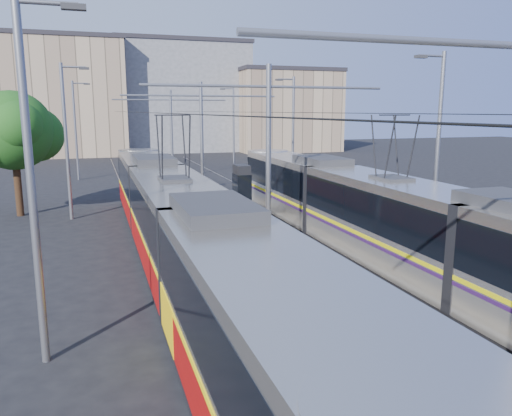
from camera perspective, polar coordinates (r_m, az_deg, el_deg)
name	(u,v)px	position (r m, az deg, el deg)	size (l,w,h in m)	color
ground	(379,352)	(12.69, 13.90, -15.71)	(160.00, 160.00, 0.00)	black
platform	(214,211)	(27.79, -4.78, -0.37)	(4.00, 50.00, 0.30)	gray
tactile_strip_left	(188,210)	(27.47, -7.73, -0.24)	(0.70, 50.00, 0.01)	gray
tactile_strip_right	(239,207)	(28.12, -1.91, 0.12)	(0.70, 50.00, 0.01)	gray
rails	(214,214)	(27.82, -4.78, -0.65)	(8.71, 70.00, 0.03)	gray
tram_left	(176,225)	(17.64, -9.12, -1.98)	(2.43, 29.91, 5.50)	black
tram_right	(389,220)	(18.21, 14.98, -1.32)	(2.43, 27.96, 5.50)	black
catenary	(226,134)	(24.50, -3.40, 8.43)	(9.20, 70.00, 7.00)	slate
street_lamps	(198,135)	(31.18, -6.61, 8.31)	(15.18, 38.22, 8.00)	slate
shelter	(242,189)	(25.64, -1.63, 2.16)	(0.76, 1.21, 2.63)	black
tree	(19,132)	(29.77, -25.45, 7.87)	(4.61, 4.26, 6.70)	#382314
building_left	(59,97)	(69.66, -21.60, 11.69)	(16.32, 12.24, 14.60)	tan
building_centre	(179,97)	(74.56, -8.79, 12.41)	(18.36, 14.28, 15.08)	gray
building_right	(284,110)	(72.43, 3.26, 11.09)	(14.28, 10.20, 11.37)	tan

